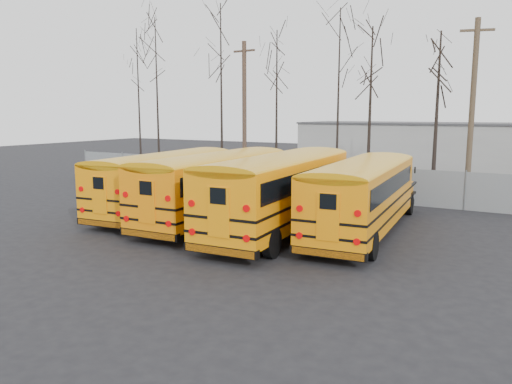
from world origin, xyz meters
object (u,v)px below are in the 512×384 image
Objects in this scene: bus_d at (364,190)px; utility_pole_right at (472,108)px; bus_a at (167,177)px; utility_pole_left at (244,111)px; bus_c at (283,186)px; bus_b at (218,181)px.

bus_d is 12.06m from utility_pole_right.
utility_pole_left is at bearing 96.63° from bus_a.
bus_c is at bearing -11.38° from bus_a.
bus_c is (3.54, -0.38, 0.08)m from bus_b.
bus_a is 3.28m from bus_b.
bus_d is 1.15× the size of utility_pole_left.
utility_pole_right is at bearing 72.36° from bus_d.
bus_d is (9.92, 0.53, 0.03)m from bus_a.
bus_c is 1.07× the size of bus_d.
bus_d reaches higher than bus_a.
bus_c is at bearing -48.48° from utility_pole_left.
utility_pole_left reaches higher than bus_d.
bus_b is 15.62m from utility_pole_right.
bus_d is at bearing -2.43° from bus_a.
bus_b is at bearing 170.22° from bus_c.
bus_b is (3.27, -0.32, 0.08)m from bus_a.
bus_c is 15.77m from utility_pole_left.
bus_a is at bearing 170.50° from bus_c.
bus_b is 1.02× the size of bus_d.
utility_pole_left reaches higher than bus_b.
bus_a is 0.96× the size of bus_b.
bus_a is 1.13× the size of utility_pole_left.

